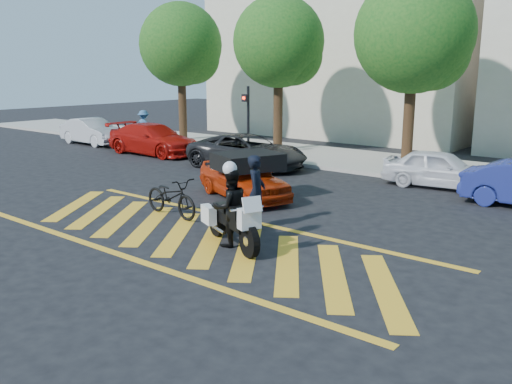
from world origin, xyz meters
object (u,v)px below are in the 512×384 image
Objects in this scene: officer_moto at (230,207)px; parked_far_left at (92,131)px; police_motorcycle at (231,221)px; bicycle at (171,197)px; parked_mid_right at (440,169)px; parked_left at (153,139)px; red_convertible at (244,177)px; parked_mid_left at (247,151)px; officer_bike at (256,192)px.

officer_moto is 18.89m from parked_far_left.
bicycle is at bearing -172.68° from police_motorcycle.
officer_moto is at bearing -114.23° from parked_far_left.
parked_far_left reaches higher than parked_mid_right.
parked_far_left is 0.84× the size of parked_left.
police_motorcycle is 0.59× the size of red_convertible.
parked_left is at bearing 57.43° from bicycle.
police_motorcycle is at bearing -121.58° from red_convertible.
parked_left is at bearing 87.03° from red_convertible.
bicycle is 3.09m from officer_moto.
parked_left reaches higher than red_convertible.
parked_mid_left is at bearing 60.18° from red_convertible.
parked_far_left reaches higher than bicycle.
officer_moto reaches higher than parked_mid_right.
parked_mid_left reaches higher than parked_far_left.
parked_mid_right is at bearing -22.04° from bicycle.
officer_bike reaches higher than parked_mid_right.
police_motorcycle is 4.66m from red_convertible.
bicycle is 3.08m from police_motorcycle.
parked_mid_right is (1.35, 9.10, 0.05)m from police_motorcycle.
police_motorcycle is 1.29× the size of officer_moto.
red_convertible is 0.78× the size of parked_mid_left.
red_convertible reaches higher than parked_mid_right.
parked_mid_left is (11.01, -0.32, 0.00)m from parked_far_left.
red_convertible is at bearing 150.62° from police_motorcycle.
officer_bike is 0.37× the size of parked_left.
red_convertible is 14.93m from parked_far_left.
red_convertible is 5.23m from parked_mid_left.
officer_bike reaches higher than parked_mid_left.
police_motorcycle is at bearing 152.64° from officer_moto.
police_motorcycle is 14.24m from parked_left.
police_motorcycle is 18.90m from parked_far_left.
police_motorcycle is (2.96, -0.88, 0.05)m from bicycle.
bicycle is 0.42× the size of parked_mid_left.
red_convertible is at bearing 2.27° from bicycle.
officer_moto is at bearing -121.89° from red_convertible.
officer_moto is 9.22m from parked_mid_right.
bicycle is 0.53× the size of red_convertible.
officer_bike is 1.54m from officer_moto.
parked_mid_left is at bearing 151.56° from police_motorcycle.
officer_moto is at bearing -117.36° from police_motorcycle.
officer_bike is 0.50× the size of parked_mid_right.
red_convertible is 0.78× the size of parked_left.
officer_moto is at bearing 164.96° from parked_mid_right.
red_convertible is (-2.34, 2.27, -0.27)m from officer_bike.
officer_moto reaches higher than red_convertible.
officer_moto is 0.36× the size of parked_left.
officer_bike is 0.45× the size of parked_far_left.
officer_moto reaches higher than police_motorcycle.
red_convertible is 0.93× the size of parked_far_left.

